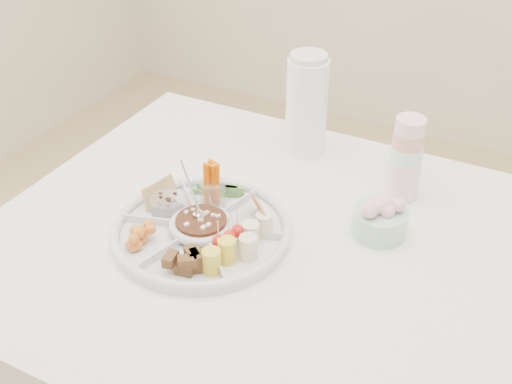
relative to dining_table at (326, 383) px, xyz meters
The scene contains 12 objects.
dining_table is the anchor object (origin of this frame).
party_tray 0.50m from the dining_table, 169.38° to the right, with size 0.38×0.38×0.04m, color silver.
bean_dip 0.51m from the dining_table, 169.38° to the right, with size 0.11×0.11×0.04m, color brown.
tortillas 0.47m from the dining_table, 169.15° to the left, with size 0.10×0.10×0.06m, color #9C6125, non-canonical shape.
carrot_cucumber 0.56m from the dining_table, 167.94° to the left, with size 0.12×0.12×0.11m, color #E35C00, non-canonical shape.
pita_raisins 0.60m from the dining_table, behind, with size 0.11×0.11×0.06m, color tan, non-canonical shape.
cherries 0.58m from the dining_table, 158.80° to the right, with size 0.11×0.11×0.04m, color orange, non-canonical shape.
granola_chunks 0.52m from the dining_table, 144.97° to the right, with size 0.10×0.10×0.04m, color brown, non-canonical shape.
banana_tomato 0.48m from the dining_table, 152.58° to the right, with size 0.12×0.12×0.10m, color #ECD687, non-canonical shape.
cup_stack 0.57m from the dining_table, 81.72° to the left, with size 0.08×0.08×0.21m, color white.
thermos 0.69m from the dining_table, 122.46° to the left, with size 0.10×0.10×0.27m, color white.
flower_bowl 0.45m from the dining_table, 71.56° to the left, with size 0.12×0.12×0.09m, color #9CCAA9.
Camera 1 is at (0.31, -0.97, 1.62)m, focal length 45.00 mm.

